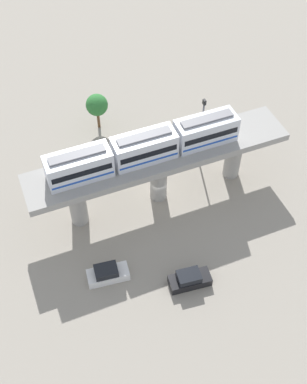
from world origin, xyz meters
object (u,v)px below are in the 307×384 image
object	(u,v)px
train	(144,148)
parked_car_black	(190,279)
parked_car_white	(108,274)
tree_near_viaduct	(97,105)
signal_post	(202,129)

from	to	relation	value
train	parked_car_black	bearing A→B (deg)	-179.21
train	parked_car_white	bearing A→B (deg)	138.29
tree_near_viaduct	signal_post	world-z (taller)	signal_post
parked_car_white	train	bearing A→B (deg)	-34.87
parked_car_black	signal_post	world-z (taller)	signal_post
train	parked_car_black	world-z (taller)	train
train	tree_near_viaduct	bearing A→B (deg)	4.79
parked_car_black	parked_car_white	distance (m)	8.25
parked_car_white	signal_post	bearing A→B (deg)	-46.69
signal_post	parked_car_white	bearing A→B (deg)	126.47
parked_car_black	signal_post	xyz separation A→B (m)	(15.18, -8.18, 4.51)
tree_near_viaduct	signal_post	distance (m)	14.18
parked_car_black	tree_near_viaduct	world-z (taller)	tree_near_viaduct
train	tree_near_viaduct	world-z (taller)	train
tree_near_viaduct	signal_post	xyz separation A→B (m)	(-10.40, -9.50, 1.60)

